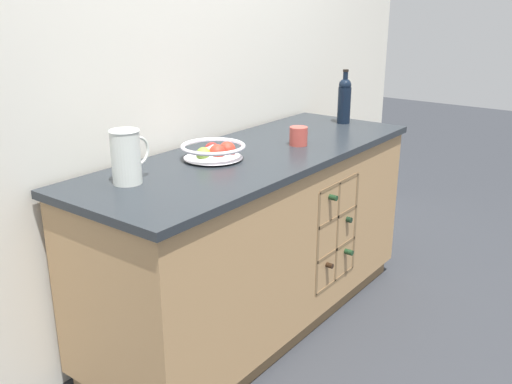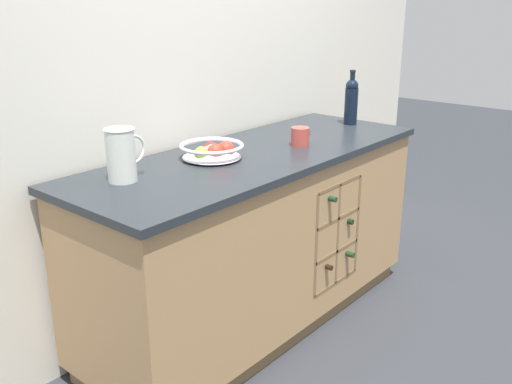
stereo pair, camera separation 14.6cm
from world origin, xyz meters
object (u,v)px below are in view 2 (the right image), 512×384
(fruit_bowl, at_px, (212,150))
(white_pitcher, at_px, (122,154))
(standing_wine_bottle, at_px, (351,100))
(ceramic_mug, at_px, (300,136))

(fruit_bowl, bearing_deg, white_pitcher, 174.15)
(fruit_bowl, relative_size, white_pitcher, 1.36)
(standing_wine_bottle, bearing_deg, white_pitcher, 175.23)
(white_pitcher, xyz_separation_m, standing_wine_bottle, (1.53, -0.13, 0.03))
(white_pitcher, bearing_deg, standing_wine_bottle, -4.77)
(white_pitcher, distance_m, ceramic_mug, 0.95)
(ceramic_mug, bearing_deg, fruit_bowl, 161.26)
(white_pitcher, xyz_separation_m, ceramic_mug, (0.93, -0.21, -0.07))
(fruit_bowl, xyz_separation_m, white_pitcher, (-0.47, 0.05, 0.07))
(ceramic_mug, relative_size, standing_wine_bottle, 0.41)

